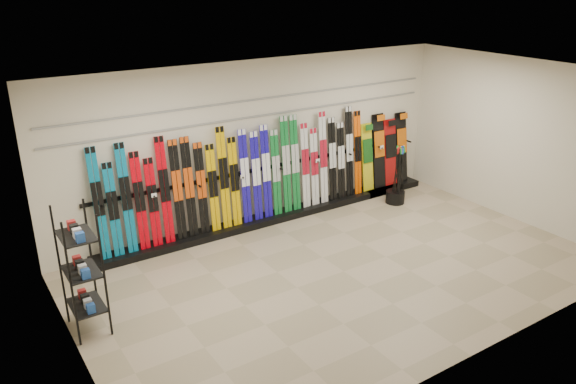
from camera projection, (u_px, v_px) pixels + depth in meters
floor at (344, 271)px, 8.82m from camera, size 8.00×8.00×0.00m
back_wall at (261, 142)px, 10.22m from camera, size 8.00×0.00×8.00m
left_wall at (66, 251)px, 6.23m from camera, size 0.00×5.00×5.00m
right_wall at (517, 141)px, 10.31m from camera, size 0.00×5.00×5.00m
ceiling at (352, 80)px, 7.73m from camera, size 8.00×8.00×0.00m
ski_rack_base at (278, 216)px, 10.69m from camera, size 8.00×0.40×0.12m
skis at (245, 177)px, 10.04m from camera, size 5.38×0.19×1.84m
snowboards at (385, 152)px, 11.85m from camera, size 1.24×0.24×1.56m
accessory_rack at (82, 271)px, 7.11m from camera, size 0.40×0.60×1.70m
pole_bin at (395, 197)px, 11.42m from camera, size 0.38×0.38×0.25m
ski_poles at (399, 175)px, 11.20m from camera, size 0.33×0.22×1.18m
slatwall_rail_0 at (261, 116)px, 10.02m from camera, size 7.60×0.02×0.03m
slatwall_rail_1 at (261, 99)px, 9.91m from camera, size 7.60×0.02×0.03m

